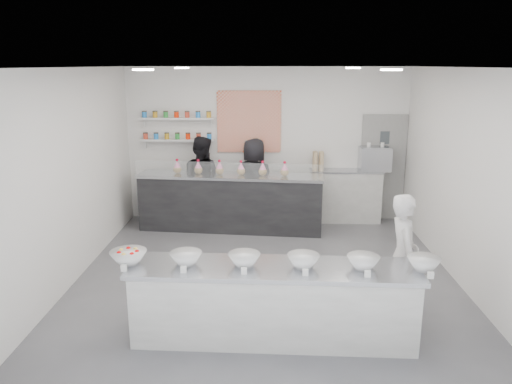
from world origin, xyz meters
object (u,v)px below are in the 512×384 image
Objects in this scene: prep_counter at (273,303)px; espresso_machine at (375,159)px; staff_left at (201,180)px; staff_right at (254,181)px; back_bar at (231,203)px; espresso_ledge at (345,196)px; woman_prep at (403,256)px.

prep_counter is 4.94m from espresso_machine.
staff_right is at bearing -158.67° from staff_left.
back_bar is at bearing 165.83° from staff_left.
espresso_ledge is 3.86m from woman_prep.
staff_left is at bearing 18.05° from staff_right.
staff_right reaches higher than espresso_machine.
back_bar is 2.20× the size of woman_prep.
back_bar is (-0.76, 3.83, 0.09)m from prep_counter.
staff_right is (-1.79, -0.18, 0.32)m from espresso_ledge.
prep_counter is at bearing -114.29° from espresso_machine.
espresso_ledge is 1.83m from staff_right.
staff_right is (0.42, 0.43, 0.31)m from back_bar.
staff_left is at bearing -176.34° from espresso_ledge.
staff_right is at bearing 96.45° from prep_counter.
espresso_ledge is 2.84m from staff_left.
back_bar reaches higher than espresso_ledge.
prep_counter is at bearing 109.86° from woman_prep.
back_bar is 2.30m from espresso_ledge.
back_bar is 0.68m from staff_right.
staff_right is at bearing -175.60° from espresso_machine.
staff_right is (-0.34, 4.26, 0.40)m from prep_counter.
staff_left is (-3.36, -0.18, -0.40)m from espresso_machine.
espresso_ledge is (1.46, 4.44, 0.08)m from prep_counter.
staff_right reaches higher than woman_prep.
espresso_ledge is at bearing -156.22° from staff_right.
espresso_ledge is 0.81× the size of staff_left.
prep_counter is 1.91× the size of staff_right.
espresso_ledge reaches higher than prep_counter.
prep_counter is 0.94× the size of back_bar.
staff_left reaches higher than woman_prep.
prep_counter is 4.67m from espresso_ledge.
back_bar is at bearing -167.64° from espresso_machine.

